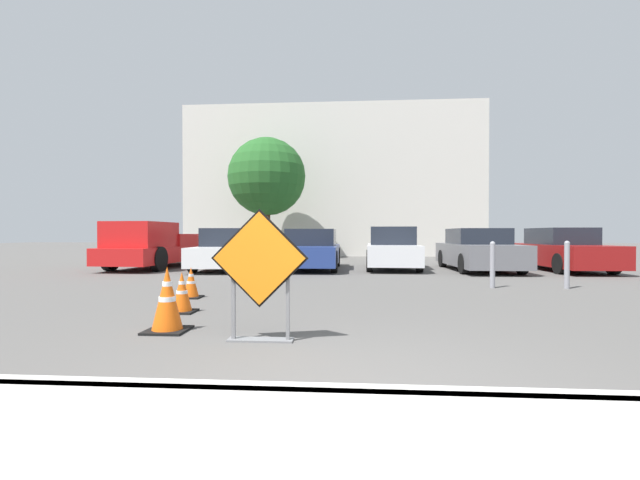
{
  "coord_description": "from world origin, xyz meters",
  "views": [
    {
      "loc": [
        0.02,
        -2.96,
        1.21
      ],
      "look_at": [
        -0.91,
        9.71,
        1.04
      ],
      "focal_mm": 24.0,
      "sensor_mm": 36.0,
      "label": 1
    }
  ],
  "objects": [
    {
      "name": "parked_car_fifth",
      "position": [
        7.07,
        11.95,
        0.66
      ],
      "size": [
        1.85,
        4.72,
        1.42
      ],
      "rotation": [
        0.0,
        0.0,
        3.16
      ],
      "color": "maroon",
      "rests_on": "ground_plane"
    },
    {
      "name": "curb_lip",
      "position": [
        0.0,
        0.0,
        0.07
      ],
      "size": [
        29.7,
        0.2,
        0.14
      ],
      "color": "beige",
      "rests_on": "ground_plane"
    },
    {
      "name": "bollard_second",
      "position": [
        4.8,
        6.89,
        0.56
      ],
      "size": [
        0.12,
        0.12,
        1.06
      ],
      "color": "gray",
      "rests_on": "ground_plane"
    },
    {
      "name": "traffic_cone_nearest",
      "position": [
        -2.26,
        2.18,
        0.39
      ],
      "size": [
        0.5,
        0.5,
        0.81
      ],
      "color": "black",
      "rests_on": "ground_plane"
    },
    {
      "name": "road_closed_sign",
      "position": [
        -1.0,
        1.77,
        0.81
      ],
      "size": [
        1.1,
        0.2,
        1.49
      ],
      "color": "black",
      "rests_on": "ground_plane"
    },
    {
      "name": "bollard_nearest",
      "position": [
        3.19,
        6.89,
        0.55
      ],
      "size": [
        0.12,
        0.12,
        1.05
      ],
      "color": "gray",
      "rests_on": "ground_plane"
    },
    {
      "name": "traffic_cone_second",
      "position": [
        -2.59,
        3.45,
        0.3
      ],
      "size": [
        0.41,
        0.41,
        0.63
      ],
      "color": "black",
      "rests_on": "ground_plane"
    },
    {
      "name": "parked_car_nearest",
      "position": [
        -4.17,
        11.56,
        0.65
      ],
      "size": [
        2.1,
        4.59,
        1.41
      ],
      "rotation": [
        0.0,
        0.0,
        3.2
      ],
      "color": "white",
      "rests_on": "ground_plane"
    },
    {
      "name": "parked_car_third",
      "position": [
        1.45,
        12.11,
        0.68
      ],
      "size": [
        1.92,
        4.26,
        1.46
      ],
      "rotation": [
        0.0,
        0.0,
        3.1
      ],
      "color": "silver",
      "rests_on": "ground_plane"
    },
    {
      "name": "parked_car_second",
      "position": [
        -1.36,
        11.78,
        0.65
      ],
      "size": [
        1.89,
        4.32,
        1.39
      ],
      "rotation": [
        0.0,
        0.0,
        3.14
      ],
      "color": "navy",
      "rests_on": "ground_plane"
    },
    {
      "name": "building_facade_backdrop",
      "position": [
        -1.05,
        22.95,
        4.23
      ],
      "size": [
        16.79,
        5.0,
        8.47
      ],
      "color": "beige",
      "rests_on": "ground_plane"
    },
    {
      "name": "street_tree_behind_lot",
      "position": [
        -4.11,
        17.73,
        4.02
      ],
      "size": [
        3.79,
        3.79,
        5.93
      ],
      "color": "#513823",
      "rests_on": "ground_plane"
    },
    {
      "name": "pickup_truck",
      "position": [
        -6.99,
        11.76,
        0.74
      ],
      "size": [
        2.18,
        5.36,
        1.62
      ],
      "rotation": [
        0.0,
        0.0,
        3.08
      ],
      "color": "red",
      "rests_on": "ground_plane"
    },
    {
      "name": "traffic_cone_third",
      "position": [
        -3.01,
        4.93,
        0.28
      ],
      "size": [
        0.39,
        0.39,
        0.59
      ],
      "color": "black",
      "rests_on": "ground_plane"
    },
    {
      "name": "ground_plane",
      "position": [
        0.0,
        10.0,
        0.0
      ],
      "size": [
        96.0,
        96.0,
        0.0
      ],
      "primitive_type": "plane",
      "color": "#565451"
    },
    {
      "name": "parked_car_fourth",
      "position": [
        4.26,
        11.69,
        0.65
      ],
      "size": [
        1.98,
        4.53,
        1.4
      ],
      "rotation": [
        0.0,
        0.0,
        3.16
      ],
      "color": "slate",
      "rests_on": "ground_plane"
    }
  ]
}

